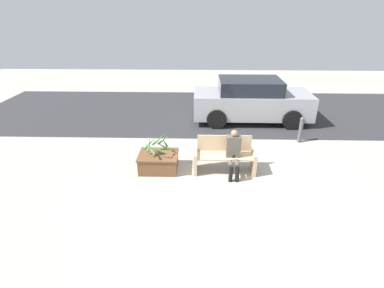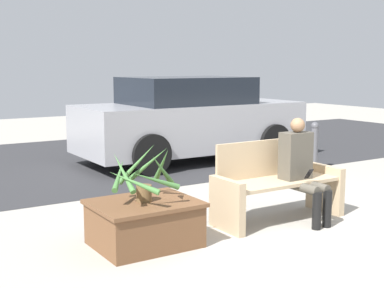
{
  "view_description": "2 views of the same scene",
  "coord_description": "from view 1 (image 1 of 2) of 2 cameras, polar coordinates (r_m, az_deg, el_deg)",
  "views": [
    {
      "loc": [
        -0.71,
        -6.41,
        4.08
      ],
      "look_at": [
        -0.91,
        0.73,
        0.79
      ],
      "focal_mm": 28.0,
      "sensor_mm": 36.0,
      "label": 1
    },
    {
      "loc": [
        -4.27,
        -4.03,
        1.86
      ],
      "look_at": [
        -1.05,
        1.04,
        0.97
      ],
      "focal_mm": 50.0,
      "sensor_mm": 36.0,
      "label": 2
    }
  ],
  "objects": [
    {
      "name": "person_seated",
      "position": [
        7.79,
        7.92,
        -1.39
      ],
      "size": [
        0.37,
        0.62,
        1.24
      ],
      "color": "#4C473D",
      "rests_on": "ground_plane"
    },
    {
      "name": "bench",
      "position": [
        8.05,
        6.19,
        -2.3
      ],
      "size": [
        1.64,
        0.58,
        0.95
      ],
      "color": "tan",
      "rests_on": "ground_plane"
    },
    {
      "name": "road_surface",
      "position": [
        12.96,
        4.69,
        6.32
      ],
      "size": [
        20.0,
        6.0,
        0.01
      ],
      "primitive_type": "cube",
      "color": "#2D2D30",
      "rests_on": "ground_plane"
    },
    {
      "name": "planter_box",
      "position": [
        8.19,
        -6.38,
        -3.27
      ],
      "size": [
        1.06,
        0.86,
        0.47
      ],
      "color": "brown",
      "rests_on": "ground_plane"
    },
    {
      "name": "ground_plane",
      "position": [
        7.63,
        6.76,
        -7.77
      ],
      "size": [
        30.0,
        30.0,
        0.0
      ],
      "primitive_type": "plane",
      "color": "#9E998E"
    },
    {
      "name": "parked_car",
      "position": [
        11.78,
        11.17,
        8.14
      ],
      "size": [
        4.39,
        1.98,
        1.63
      ],
      "color": "#99999E",
      "rests_on": "ground_plane"
    },
    {
      "name": "potted_plant",
      "position": [
        7.97,
        -6.67,
        -0.22
      ],
      "size": [
        0.73,
        0.78,
        0.58
      ],
      "color": "brown",
      "rests_on": "planter_box"
    },
    {
      "name": "bollard_post",
      "position": [
        10.35,
        20.01,
        2.68
      ],
      "size": [
        0.14,
        0.14,
        0.87
      ],
      "color": "#4C4C51",
      "rests_on": "ground_plane"
    }
  ]
}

